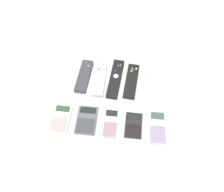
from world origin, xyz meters
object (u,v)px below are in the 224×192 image
(remote_3, at_px, (131,81))
(calculator_3, at_px, (133,125))
(calculator_1, at_px, (87,120))
(calculator_2, at_px, (111,123))
(calculator_0, at_px, (61,119))
(remote_4, at_px, (146,84))
(remote_2, at_px, (116,79))
(remote_1, at_px, (100,79))
(remote_0, at_px, (84,76))
(calculator_4, at_px, (157,127))

(remote_3, height_order, calculator_3, remote_3)
(calculator_1, height_order, calculator_2, calculator_1)
(calculator_0, bearing_deg, remote_4, 32.38)
(remote_2, distance_m, calculator_2, 0.22)
(remote_1, distance_m, remote_3, 0.15)
(remote_3, xyz_separation_m, remote_4, (0.07, -0.01, -0.00))
(remote_0, distance_m, calculator_2, 0.27)
(remote_2, xyz_separation_m, calculator_2, (0.00, -0.22, -0.00))
(calculator_0, relative_size, calculator_1, 1.02)
(remote_2, distance_m, calculator_0, 0.31)
(remote_0, relative_size, calculator_2, 1.40)
(remote_4, relative_size, calculator_4, 1.28)
(remote_0, xyz_separation_m, remote_4, (0.29, -0.01, -0.00))
(remote_3, bearing_deg, calculator_4, -56.75)
(remote_4, bearing_deg, calculator_0, -146.09)
(calculator_0, distance_m, calculator_3, 0.30)
(calculator_0, bearing_deg, remote_2, 48.37)
(remote_0, height_order, calculator_0, remote_0)
(remote_1, xyz_separation_m, remote_2, (0.07, 0.01, -0.00))
(remote_4, xyz_separation_m, calculator_0, (-0.35, -0.22, 0.00))
(calculator_1, height_order, calculator_3, calculator_1)
(calculator_2, height_order, calculator_3, calculator_2)
(remote_4, bearing_deg, remote_0, -179.49)
(remote_0, relative_size, remote_2, 0.83)
(remote_3, bearing_deg, calculator_0, -137.32)
(calculator_2, bearing_deg, remote_2, 90.38)
(remote_3, relative_size, calculator_3, 1.71)
(calculator_1, bearing_deg, remote_3, 50.86)
(remote_0, distance_m, calculator_0, 0.23)
(calculator_3, bearing_deg, calculator_4, 1.22)
(remote_4, height_order, calculator_4, remote_4)
(remote_2, bearing_deg, calculator_1, -109.65)
(remote_0, bearing_deg, remote_1, -1.19)
(calculator_2, distance_m, calculator_3, 0.09)
(remote_2, bearing_deg, remote_3, 0.82)
(remote_2, bearing_deg, calculator_0, -128.00)
(remote_0, bearing_deg, remote_2, 4.08)
(remote_2, bearing_deg, calculator_2, -85.18)
(remote_1, relative_size, calculator_1, 1.56)
(remote_1, relative_size, remote_2, 0.91)
(remote_0, xyz_separation_m, remote_3, (0.22, 0.00, -0.00))
(remote_3, xyz_separation_m, calculator_1, (-0.17, -0.22, -0.00))
(remote_1, distance_m, calculator_0, 0.26)
(remote_3, bearing_deg, remote_1, -174.32)
(remote_0, height_order, calculator_1, remote_0)
(remote_2, xyz_separation_m, remote_4, (0.14, -0.01, -0.00))
(remote_1, bearing_deg, calculator_0, -122.45)
(remote_1, height_order, calculator_1, remote_1)
(remote_0, distance_m, calculator_3, 0.33)
(remote_3, distance_m, calculator_4, 0.25)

